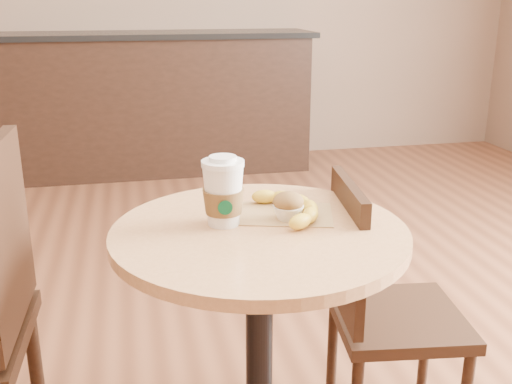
% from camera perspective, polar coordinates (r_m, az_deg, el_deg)
% --- Properties ---
extents(cafe_table, '(0.72, 0.72, 0.75)m').
position_cam_1_polar(cafe_table, '(1.54, 0.32, -10.69)').
color(cafe_table, black).
rests_on(cafe_table, ground).
extents(chair_right, '(0.40, 0.40, 0.82)m').
position_cam_1_polar(chair_right, '(1.77, 11.70, -10.54)').
color(chair_right, black).
rests_on(chair_right, ground).
extents(service_counter, '(2.30, 0.65, 1.04)m').
position_cam_1_polar(service_counter, '(4.64, -9.14, 8.42)').
color(service_counter, black).
rests_on(service_counter, ground).
extents(kraft_bag, '(0.28, 0.24, 0.00)m').
position_cam_1_polar(kraft_bag, '(1.55, 2.80, -2.09)').
color(kraft_bag, '#A58050').
rests_on(kraft_bag, cafe_table).
extents(coffee_cup, '(0.10, 0.10, 0.17)m').
position_cam_1_polar(coffee_cup, '(1.46, -3.13, -0.21)').
color(coffee_cup, white).
rests_on(coffee_cup, cafe_table).
extents(muffin, '(0.08, 0.08, 0.07)m').
position_cam_1_polar(muffin, '(1.50, 3.09, -1.32)').
color(muffin, white).
rests_on(muffin, kraft_bag).
extents(banana, '(0.20, 0.29, 0.04)m').
position_cam_1_polar(banana, '(1.53, 3.36, -1.49)').
color(banana, gold).
rests_on(banana, kraft_bag).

